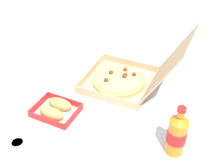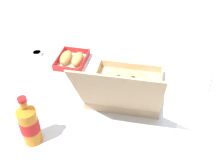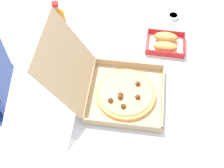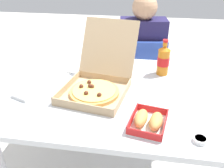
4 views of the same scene
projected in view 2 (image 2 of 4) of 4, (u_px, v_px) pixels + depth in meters
dining_table at (105, 112)px, 1.28m from camera, size 1.19×0.91×0.74m
pizza_box_open at (125, 89)px, 1.21m from camera, size 0.40×0.53×0.33m
bread_side_box at (72, 59)px, 1.44m from camera, size 0.18×0.21×0.06m
cola_bottle at (29, 124)px, 0.99m from camera, size 0.07×0.07×0.22m
paper_menu at (203, 123)px, 1.12m from camera, size 0.24×0.20×0.00m
napkin_pile at (198, 81)px, 1.32m from camera, size 0.14×0.14×0.02m
dipping_sauce_cup at (37, 53)px, 1.51m from camera, size 0.06×0.06×0.02m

